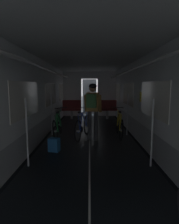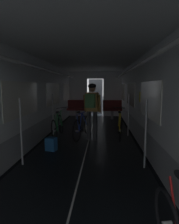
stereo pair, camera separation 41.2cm
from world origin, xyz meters
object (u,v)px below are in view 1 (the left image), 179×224
(bench_seat_far_right, at_px, (107,108))
(bicycle_blue_in_aisle, at_px, (83,126))
(bicycle_green, at_px, (58,126))
(backpack_on_floor, at_px, (54,145))
(bench_seat_far_left, at_px, (72,108))
(person_cyclist_aisle, at_px, (93,105))
(bicycle_yellow, at_px, (120,125))

(bench_seat_far_right, bearing_deg, bicycle_blue_in_aisle, -106.60)
(bicycle_green, bearing_deg, backpack_on_floor, -84.61)
(bicycle_blue_in_aisle, bearing_deg, backpack_on_floor, -117.77)
(bench_seat_far_left, relative_size, backpack_on_floor, 2.89)
(bench_seat_far_left, distance_m, bicycle_blue_in_aisle, 3.81)
(bench_seat_far_left, bearing_deg, person_cyclist_aisle, -76.05)
(backpack_on_floor, bearing_deg, bicycle_blue_in_aisle, 62.23)
(bicycle_yellow, distance_m, person_cyclist_aisle, 1.18)
(bench_seat_far_right, height_order, bicycle_blue_in_aisle, bench_seat_far_right)
(bench_seat_far_right, relative_size, bicycle_green, 0.58)
(bench_seat_far_right, relative_size, person_cyclist_aisle, 0.57)
(bicycle_yellow, xyz_separation_m, person_cyclist_aisle, (-0.88, -0.38, 0.69))
(bench_seat_far_left, height_order, person_cyclist_aisle, person_cyclist_aisle)
(person_cyclist_aisle, distance_m, bicycle_blue_in_aisle, 0.80)
(bicycle_blue_in_aisle, bearing_deg, bicycle_green, 179.35)
(person_cyclist_aisle, xyz_separation_m, backpack_on_floor, (-0.99, -1.03, -0.90))
(bench_seat_far_left, xyz_separation_m, backpack_on_floor, (0.00, -5.04, -0.40))
(backpack_on_floor, bearing_deg, bench_seat_far_left, 90.03)
(bench_seat_far_left, xyz_separation_m, bench_seat_far_right, (1.80, 0.00, 0.00))
(bench_seat_far_left, height_order, backpack_on_floor, bench_seat_far_left)
(bench_seat_far_left, height_order, bench_seat_far_right, same)
(bicycle_green, distance_m, bicycle_blue_in_aisle, 0.81)
(bench_seat_far_left, distance_m, bicycle_yellow, 4.09)
(bicycle_green, relative_size, person_cyclist_aisle, 0.98)
(bicycle_green, bearing_deg, person_cyclist_aisle, -13.72)
(bicycle_yellow, relative_size, backpack_on_floor, 4.98)
(bench_seat_far_right, distance_m, backpack_on_floor, 5.36)
(bench_seat_far_left, relative_size, bicycle_green, 0.58)
(bicycle_yellow, distance_m, backpack_on_floor, 2.36)
(bicycle_yellow, bearing_deg, bicycle_blue_in_aisle, -174.47)
(bench_seat_far_left, relative_size, bicycle_yellow, 0.58)
(bench_seat_far_right, relative_size, bicycle_yellow, 0.58)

